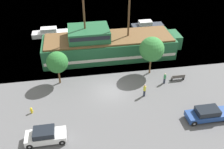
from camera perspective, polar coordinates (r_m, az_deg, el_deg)
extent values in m
plane|color=#5B5B5E|center=(31.94, -0.59, -3.89)|extent=(160.00, 160.00, 0.00)
cube|color=#1E5633|center=(38.80, -0.75, 6.28)|extent=(19.92, 5.96, 2.99)
cube|color=silver|center=(39.02, -0.74, 5.69)|extent=(19.52, 6.04, 0.45)
cube|color=#1E5633|center=(41.34, 14.01, 7.77)|extent=(1.40, 3.28, 2.10)
cube|color=brown|center=(38.06, -0.76, 8.43)|extent=(19.12, 5.48, 0.25)
cube|color=#1E5633|center=(37.37, -5.37, 9.36)|extent=(5.98, 4.77, 1.64)
cube|color=black|center=(37.27, -5.39, 9.71)|extent=(5.68, 4.83, 0.59)
cylinder|color=#4C331E|center=(37.15, 3.89, 13.82)|extent=(0.28, 0.28, 7.07)
cylinder|color=#4C331E|center=(36.48, -6.35, 12.40)|extent=(0.28, 0.28, 6.01)
cube|color=#2D333D|center=(48.55, 8.06, 10.68)|extent=(5.97, 2.03, 1.04)
cube|color=silver|center=(48.08, 7.63, 11.63)|extent=(2.39, 1.58, 0.73)
cube|color=black|center=(48.28, 8.46, 11.66)|extent=(0.12, 1.42, 0.59)
cube|color=silver|center=(46.96, -13.49, 9.06)|extent=(7.02, 1.95, 0.81)
cube|color=silver|center=(46.69, -14.27, 9.86)|extent=(2.81, 1.52, 0.76)
cube|color=black|center=(46.62, -13.23, 9.97)|extent=(0.12, 1.36, 0.61)
cube|color=white|center=(26.53, -14.85, -13.53)|extent=(4.03, 1.73, 0.69)
cube|color=black|center=(26.09, -15.32, -12.60)|extent=(2.10, 1.56, 0.59)
cylinder|color=black|center=(26.03, -11.32, -14.94)|extent=(0.64, 0.22, 0.64)
cylinder|color=gray|center=(26.03, -11.32, -14.94)|extent=(0.24, 0.25, 0.24)
cylinder|color=black|center=(27.08, -11.32, -12.48)|extent=(0.64, 0.22, 0.64)
cylinder|color=gray|center=(27.08, -11.32, -12.48)|extent=(0.24, 0.25, 0.24)
cylinder|color=black|center=(26.48, -18.32, -15.34)|extent=(0.64, 0.22, 0.64)
cylinder|color=gray|center=(26.48, -18.32, -15.34)|extent=(0.24, 0.25, 0.24)
cylinder|color=black|center=(27.50, -17.99, -12.90)|extent=(0.64, 0.22, 0.64)
cylinder|color=gray|center=(27.50, -17.99, -12.90)|extent=(0.24, 0.25, 0.24)
cube|color=navy|center=(29.78, 21.00, -8.64)|extent=(4.76, 1.70, 0.62)
cube|color=black|center=(29.32, 21.00, -7.79)|extent=(2.47, 1.53, 0.61)
cylinder|color=black|center=(31.30, 23.34, -7.45)|extent=(0.69, 0.22, 0.69)
cylinder|color=gray|center=(31.30, 23.34, -7.45)|extent=(0.26, 0.25, 0.26)
cylinder|color=black|center=(28.64, 18.22, -10.58)|extent=(0.69, 0.22, 0.69)
cylinder|color=gray|center=(28.64, 18.22, -10.58)|extent=(0.26, 0.25, 0.26)
cylinder|color=black|center=(29.59, 17.00, -8.57)|extent=(0.69, 0.22, 0.69)
cylinder|color=gray|center=(29.59, 17.00, -8.57)|extent=(0.26, 0.25, 0.26)
cylinder|color=yellow|center=(30.18, -17.90, -7.94)|extent=(0.22, 0.22, 0.56)
sphere|color=yellow|center=(29.95, -18.02, -7.44)|extent=(0.25, 0.25, 0.25)
cylinder|color=yellow|center=(30.19, -18.21, -7.92)|extent=(0.10, 0.09, 0.09)
cylinder|color=yellow|center=(30.13, -17.61, -7.88)|extent=(0.10, 0.09, 0.09)
cube|color=#4C4742|center=(34.93, 14.83, -0.57)|extent=(1.81, 0.45, 0.05)
cube|color=#4C4742|center=(34.67, 15.00, -0.44)|extent=(1.81, 0.06, 0.40)
cube|color=#2D2D2D|center=(34.75, 13.50, -1.00)|extent=(0.12, 0.36, 0.40)
cube|color=#2D2D2D|center=(35.39, 16.03, -0.73)|extent=(0.12, 0.36, 0.40)
cylinder|color=#232838|center=(33.88, 11.88, -1.40)|extent=(0.27, 0.27, 0.76)
cylinder|color=#337F4C|center=(33.49, 12.01, -0.47)|extent=(0.32, 0.32, 0.59)
sphere|color=beige|center=(33.27, 12.09, 0.09)|extent=(0.21, 0.21, 0.21)
cylinder|color=#232838|center=(31.24, 7.39, -4.25)|extent=(0.27, 0.27, 0.85)
cylinder|color=gold|center=(30.79, 7.49, -3.16)|extent=(0.32, 0.32, 0.65)
sphere|color=tan|center=(30.52, 7.55, -2.51)|extent=(0.23, 0.23, 0.23)
cylinder|color=brown|center=(33.57, -11.96, -0.44)|extent=(0.24, 0.24, 2.04)
sphere|color=#286B2D|center=(32.39, -12.41, 2.75)|extent=(2.78, 2.78, 2.78)
cylinder|color=brown|center=(35.18, 8.71, 2.02)|extent=(0.24, 0.24, 2.35)
sphere|color=#337A38|center=(33.87, 9.09, 5.73)|extent=(3.35, 3.35, 3.35)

